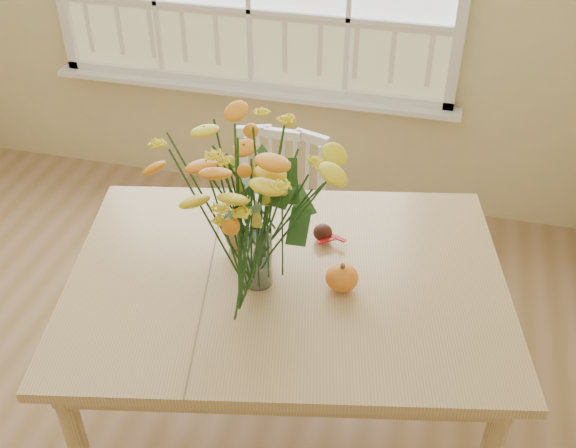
# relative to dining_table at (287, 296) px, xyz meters

# --- Properties ---
(dining_table) EXTENTS (1.75, 1.41, 0.83)m
(dining_table) POSITION_rel_dining_table_xyz_m (0.00, 0.00, 0.00)
(dining_table) COLOR tan
(dining_table) RESTS_ON floor
(windsor_chair) EXTENTS (0.43, 0.41, 0.93)m
(windsor_chair) POSITION_rel_dining_table_xyz_m (-0.23, 0.74, -0.22)
(windsor_chair) COLOR white
(windsor_chair) RESTS_ON floor
(flower_vase) EXTENTS (0.49, 0.49, 0.59)m
(flower_vase) POSITION_rel_dining_table_xyz_m (-0.09, -0.05, 0.45)
(flower_vase) COLOR white
(flower_vase) RESTS_ON dining_table
(pumpkin) EXTENTS (0.11, 0.11, 0.09)m
(pumpkin) POSITION_rel_dining_table_xyz_m (0.20, -0.01, 0.14)
(pumpkin) COLOR orange
(pumpkin) RESTS_ON dining_table
(turkey_figurine) EXTENTS (0.11, 0.09, 0.12)m
(turkey_figurine) POSITION_rel_dining_table_xyz_m (-0.21, 0.10, 0.14)
(turkey_figurine) COLOR #CCB78C
(turkey_figurine) RESTS_ON dining_table
(dark_gourd) EXTENTS (0.12, 0.07, 0.07)m
(dark_gourd) POSITION_rel_dining_table_xyz_m (0.08, 0.24, 0.13)
(dark_gourd) COLOR #38160F
(dark_gourd) RESTS_ON dining_table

